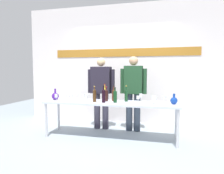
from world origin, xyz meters
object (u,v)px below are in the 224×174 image
(wine_glass_left_0, at_px, (80,95))
(wine_glass_left_4, at_px, (68,97))
(wine_glass_right_2, at_px, (164,98))
(wine_glass_right_3, at_px, (154,98))
(display_table, at_px, (110,105))
(presenter_left, at_px, (101,88))
(wine_bottle_6, at_px, (94,95))
(wine_bottle_3, at_px, (104,95))
(wine_glass_right_0, at_px, (155,98))
(decanter_blue_left, at_px, (55,96))
(wine_bottle_2, at_px, (106,95))
(wine_bottle_5, at_px, (126,95))
(wine_glass_left_2, at_px, (86,97))
(decanter_blue_right, at_px, (174,100))
(presenter_right, at_px, (133,89))
(wine_bottle_0, at_px, (105,93))
(wine_bottle_4, at_px, (114,95))
(wine_glass_left_1, at_px, (71,96))
(wine_glass_right_1, at_px, (138,98))
(wine_glass_right_4, at_px, (141,96))
(wine_bottle_1, at_px, (115,96))
(wine_glass_left_3, at_px, (56,96))

(wine_glass_left_0, xyz_separation_m, wine_glass_left_4, (-0.16, -0.22, -0.02))
(wine_glass_right_2, relative_size, wine_glass_right_3, 0.89)
(display_table, bearing_deg, presenter_left, 121.71)
(wine_bottle_6, bearing_deg, wine_bottle_3, -10.70)
(wine_bottle_3, bearing_deg, wine_glass_right_0, 0.57)
(decanter_blue_left, xyz_separation_m, wine_bottle_2, (1.10, 0.06, 0.05))
(wine_bottle_5, bearing_deg, presenter_left, 144.46)
(wine_glass_left_2, relative_size, wine_glass_left_4, 1.20)
(presenter_left, relative_size, wine_glass_left_2, 10.58)
(wine_glass_left_2, relative_size, wine_glass_right_3, 1.03)
(decanter_blue_right, distance_m, presenter_right, 1.04)
(wine_bottle_0, bearing_deg, presenter_right, 35.67)
(wine_bottle_4, distance_m, wine_bottle_6, 0.40)
(wine_glass_left_1, height_order, wine_glass_right_1, wine_glass_left_1)
(decanter_blue_left, distance_m, wine_glass_left_0, 0.52)
(wine_bottle_3, relative_size, wine_glass_right_4, 2.11)
(decanter_blue_left, relative_size, decanter_blue_right, 1.19)
(display_table, xyz_separation_m, wine_bottle_3, (-0.10, -0.12, 0.20))
(wine_bottle_5, height_order, wine_bottle_6, wine_bottle_5)
(wine_glass_right_0, distance_m, wine_glass_right_4, 0.44)
(wine_glass_right_0, relative_size, wine_glass_right_1, 1.20)
(display_table, relative_size, wine_glass_right_1, 21.31)
(decanter_blue_right, height_order, wine_bottle_2, wine_bottle_2)
(wine_bottle_2, height_order, wine_glass_left_2, wine_bottle_2)
(wine_bottle_1, distance_m, wine_glass_left_3, 1.18)
(presenter_right, distance_m, wine_glass_left_1, 1.34)
(wine_glass_right_3, bearing_deg, display_table, 178.24)
(wine_glass_left_2, relative_size, wine_glass_right_4, 0.98)
(wine_bottle_5, height_order, wine_glass_right_1, wine_bottle_5)
(wine_bottle_2, bearing_deg, wine_bottle_4, 29.39)
(wine_bottle_5, relative_size, wine_glass_left_0, 2.08)
(wine_glass_left_1, height_order, wine_glass_left_4, wine_glass_left_1)
(presenter_left, distance_m, wine_bottle_3, 0.77)
(wine_bottle_6, xyz_separation_m, wine_glass_right_4, (0.87, 0.29, -0.02))
(wine_bottle_1, distance_m, wine_bottle_4, 0.22)
(wine_glass_left_2, distance_m, wine_glass_right_0, 1.31)
(presenter_right, xyz_separation_m, wine_bottle_6, (-0.66, -0.68, -0.07))
(wine_bottle_0, height_order, wine_glass_right_4, wine_bottle_0)
(wine_glass_left_3, xyz_separation_m, wine_glass_right_4, (1.63, 0.42, 0.01))
(wine_glass_right_3, bearing_deg, wine_glass_left_1, -179.27)
(wine_bottle_1, height_order, wine_bottle_4, wine_bottle_4)
(presenter_left, height_order, wine_bottle_4, presenter_left)
(wine_bottle_2, relative_size, wine_bottle_4, 0.96)
(presenter_right, relative_size, wine_bottle_5, 5.19)
(wine_bottle_5, distance_m, wine_glass_left_2, 0.79)
(wine_bottle_1, xyz_separation_m, wine_glass_right_1, (0.42, 0.17, -0.04))
(decanter_blue_left, distance_m, wine_glass_left_1, 0.39)
(wine_bottle_0, relative_size, wine_glass_right_3, 2.25)
(wine_bottle_0, relative_size, wine_glass_right_2, 2.52)
(wine_bottle_0, height_order, wine_glass_right_1, wine_bottle_0)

